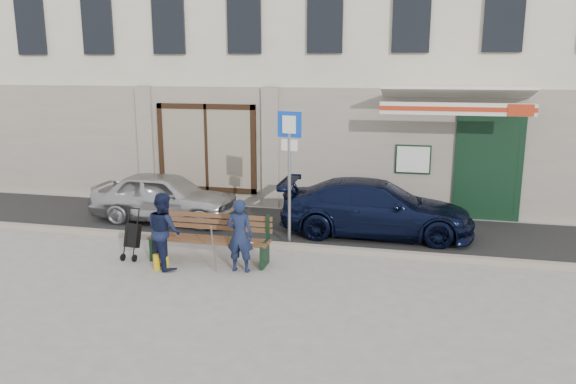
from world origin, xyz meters
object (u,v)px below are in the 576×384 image
(car_silver, at_px, (165,197))
(stroller, at_px, (132,237))
(bench, at_px, (207,239))
(man, at_px, (240,236))
(car_navy, at_px, (376,208))
(parking_sign, at_px, (289,156))
(woman, at_px, (164,230))

(car_silver, relative_size, stroller, 3.57)
(stroller, bearing_deg, bench, 14.56)
(stroller, bearing_deg, man, 3.12)
(car_navy, height_order, stroller, car_navy)
(parking_sign, height_order, man, parking_sign)
(car_silver, bearing_deg, stroller, -168.36)
(man, distance_m, stroller, 2.32)
(woman, height_order, stroller, woman)
(parking_sign, height_order, bench, parking_sign)
(bench, relative_size, woman, 1.65)
(stroller, bearing_deg, car_navy, 38.83)
(car_navy, xyz_separation_m, woman, (-3.71, -3.04, 0.10))
(parking_sign, xyz_separation_m, bench, (-1.34, -1.31, -1.47))
(parking_sign, height_order, woman, parking_sign)
(car_silver, height_order, woman, woman)
(man, bearing_deg, parking_sign, -108.16)
(parking_sign, distance_m, stroller, 3.53)
(bench, bearing_deg, stroller, -173.57)
(car_navy, bearing_deg, stroller, 119.68)
(parking_sign, bearing_deg, man, -95.62)
(woman, bearing_deg, parking_sign, -97.64)
(woman, bearing_deg, car_silver, -24.92)
(man, height_order, woman, woman)
(stroller, bearing_deg, car_silver, 109.90)
(man, relative_size, stroller, 1.38)
(car_silver, relative_size, man, 2.60)
(car_silver, relative_size, car_navy, 0.84)
(car_silver, height_order, bench, car_silver)
(car_navy, distance_m, stroller, 5.31)
(bench, bearing_deg, woman, -142.41)
(woman, bearing_deg, stroller, 18.69)
(parking_sign, relative_size, woman, 1.96)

